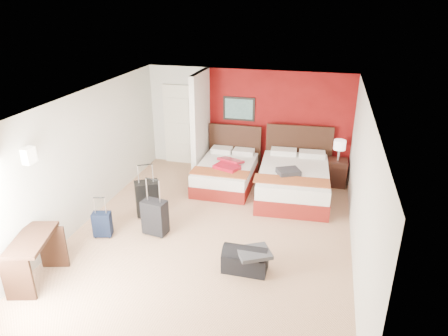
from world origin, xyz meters
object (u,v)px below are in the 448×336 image
(bed_left, at_px, (226,175))
(table_lamp, at_px, (339,150))
(desk, at_px, (36,260))
(suitcase_charcoal, at_px, (155,218))
(red_suitcase_open, at_px, (229,164))
(suitcase_navy, at_px, (103,225))
(duffel_bag, at_px, (245,261))
(suitcase_black, at_px, (148,199))
(bed_right, at_px, (293,182))
(nightstand, at_px, (336,173))

(bed_left, distance_m, table_lamp, 2.63)
(desk, bearing_deg, suitcase_charcoal, 40.24)
(bed_left, distance_m, red_suitcase_open, 0.34)
(suitcase_navy, xyz_separation_m, duffel_bag, (2.72, -0.35, -0.05))
(bed_left, height_order, suitcase_black, suitcase_black)
(suitcase_charcoal, bearing_deg, suitcase_black, 132.90)
(bed_right, height_order, table_lamp, table_lamp)
(bed_right, height_order, suitcase_charcoal, suitcase_charcoal)
(suitcase_black, height_order, duffel_bag, suitcase_black)
(red_suitcase_open, bearing_deg, bed_left, 155.25)
(suitcase_charcoal, bearing_deg, table_lamp, 51.55)
(suitcase_navy, height_order, desk, desk)
(nightstand, xyz_separation_m, suitcase_charcoal, (-3.23, -3.01, 0.01))
(nightstand, bearing_deg, suitcase_black, -147.04)
(bed_left, distance_m, bed_right, 1.57)
(bed_left, height_order, nightstand, nightstand)
(red_suitcase_open, relative_size, suitcase_navy, 1.63)
(nightstand, xyz_separation_m, table_lamp, (0.00, 0.00, 0.55))
(bed_left, relative_size, duffel_bag, 2.50)
(suitcase_black, bearing_deg, bed_left, 26.37)
(red_suitcase_open, relative_size, table_lamp, 1.56)
(suitcase_black, bearing_deg, suitcase_charcoal, -85.46)
(nightstand, bearing_deg, suitcase_navy, -141.39)
(table_lamp, bearing_deg, bed_left, -165.40)
(suitcase_black, bearing_deg, suitcase_navy, -146.85)
(bed_left, xyz_separation_m, bed_right, (1.56, -0.17, 0.05))
(suitcase_charcoal, bearing_deg, bed_right, 52.08)
(red_suitcase_open, relative_size, suitcase_black, 1.06)
(suitcase_charcoal, bearing_deg, red_suitcase_open, 78.05)
(bed_right, relative_size, desk, 2.21)
(duffel_bag, distance_m, desk, 3.20)
(suitcase_navy, relative_size, duffel_bag, 0.64)
(table_lamp, bearing_deg, nightstand, 0.00)
(duffel_bag, bearing_deg, bed_left, 109.81)
(bed_left, bearing_deg, duffel_bag, -70.79)
(nightstand, relative_size, duffel_bag, 0.87)
(table_lamp, bearing_deg, suitcase_navy, -141.16)
(bed_left, bearing_deg, desk, -115.64)
(bed_right, bearing_deg, bed_left, 170.69)
(red_suitcase_open, relative_size, suitcase_charcoal, 1.15)
(bed_right, xyz_separation_m, suitcase_charcoal, (-2.31, -2.19, 0.00))
(table_lamp, xyz_separation_m, duffel_bag, (-1.41, -3.67, -0.68))
(bed_left, relative_size, suitcase_black, 2.55)
(bed_right, height_order, duffel_bag, bed_right)
(red_suitcase_open, xyz_separation_m, nightstand, (2.38, 0.75, -0.27))
(red_suitcase_open, xyz_separation_m, suitcase_black, (-1.27, -1.64, -0.23))
(red_suitcase_open, bearing_deg, duffel_bag, -51.37)
(suitcase_navy, bearing_deg, red_suitcase_open, 41.59)
(suitcase_black, bearing_deg, bed_right, 0.18)
(bed_right, bearing_deg, suitcase_black, -153.31)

